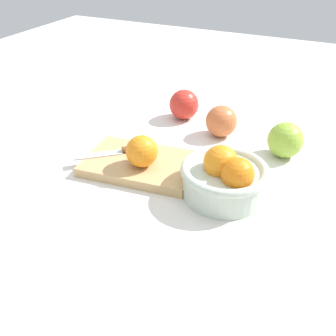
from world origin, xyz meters
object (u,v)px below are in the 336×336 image
bowl (225,177)px  apple_front_center (221,121)px  orange_on_board (142,151)px  knife (117,151)px  apple_front_right (184,105)px  apple_front_left (285,140)px  cutting_board (141,164)px

bowl → apple_front_center: 0.26m
orange_on_board → knife: bearing=-15.6°
knife → apple_front_center: size_ratio=1.63×
orange_on_board → apple_front_right: size_ratio=0.85×
apple_front_left → orange_on_board: bearing=38.7°
bowl → apple_front_center: bearing=-69.6°
cutting_board → apple_front_left: (-0.27, -0.19, 0.03)m
apple_front_right → knife: bearing=80.9°
cutting_board → apple_front_left: apple_front_left is taller
bowl → apple_front_center: bowl is taller
bowl → apple_front_left: (-0.07, -0.21, -0.00)m
apple_front_center → knife: bearing=52.5°
cutting_board → orange_on_board: (-0.01, 0.02, 0.05)m
knife → apple_front_left: (-0.34, -0.19, 0.02)m
orange_on_board → apple_front_right: bearing=-84.0°
cutting_board → apple_front_right: 0.28m
bowl → apple_front_center: (0.09, -0.25, -0.01)m
bowl → apple_front_right: size_ratio=2.15×
bowl → apple_front_left: bowl is taller
orange_on_board → apple_front_right: (0.03, -0.30, -0.02)m
cutting_board → apple_front_center: bearing=-115.4°
knife → apple_front_left: apple_front_left is taller
knife → cutting_board: bearing=175.9°
cutting_board → orange_on_board: orange_on_board is taller
knife → orange_on_board: bearing=164.4°
orange_on_board → apple_front_center: size_ratio=0.86×
bowl → cutting_board: size_ratio=0.71×
apple_front_center → bowl: bearing=110.4°
cutting_board → apple_front_center: apple_front_center is taller
knife → apple_front_center: (-0.17, -0.22, 0.01)m
apple_front_center → apple_front_left: bearing=168.4°
cutting_board → apple_front_right: bearing=-86.3°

